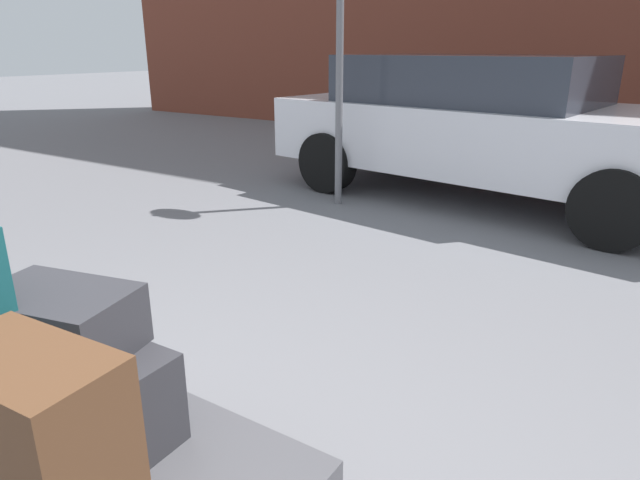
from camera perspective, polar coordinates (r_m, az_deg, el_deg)
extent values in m
cylinder|color=black|center=(2.37, -21.55, -17.65)|extent=(0.24, 0.06, 0.24)
cube|color=#2D2D33|center=(1.93, -24.16, -13.95)|extent=(0.66, 0.35, 0.30)
cube|color=#2D2D33|center=(1.82, -25.20, -7.48)|extent=(0.49, 0.38, 0.19)
cube|color=silver|center=(5.98, 16.91, 10.14)|extent=(4.50, 2.34, 0.64)
cube|color=#2D333D|center=(6.03, 15.18, 15.64)|extent=(2.59, 1.88, 0.46)
cylinder|color=black|center=(4.82, 27.83, 2.82)|extent=(0.66, 0.30, 0.64)
cylinder|color=black|center=(7.42, 9.26, 9.80)|extent=(0.66, 0.30, 0.64)
cylinder|color=black|center=(6.04, 0.75, 7.96)|extent=(0.66, 0.30, 0.64)
cylinder|color=slate|center=(5.43, 2.01, 16.51)|extent=(0.07, 0.07, 2.49)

